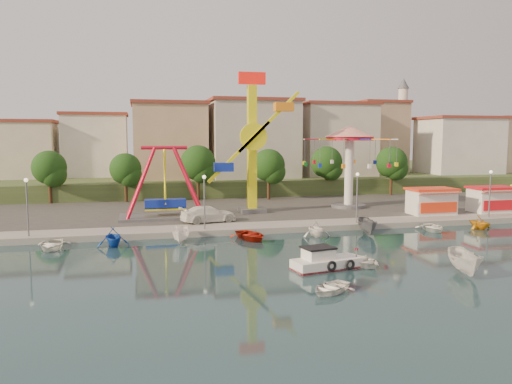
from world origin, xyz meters
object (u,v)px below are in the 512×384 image
object	(u,v)px
cabin_motorboat	(325,262)
skiff	(465,262)
rowboat_a	(361,260)
van	(208,214)
kamikaze_tower	(256,147)
wave_swinger	(349,148)
pirate_ship_ride	(165,184)

from	to	relation	value
cabin_motorboat	skiff	size ratio (longest dim) A/B	1.19
rowboat_a	van	bearing A→B (deg)	101.05
rowboat_a	van	size ratio (longest dim) A/B	0.63
kamikaze_tower	skiff	world-z (taller)	kamikaze_tower
kamikaze_tower	cabin_motorboat	size ratio (longest dim) A/B	3.08
rowboat_a	skiff	size ratio (longest dim) A/B	0.83
wave_swinger	cabin_motorboat	size ratio (longest dim) A/B	2.17
skiff	van	xyz separation A→B (m)	(-14.90, 22.16, 0.59)
rowboat_a	van	distance (m)	20.34
kamikaze_tower	cabin_motorboat	distance (m)	25.52
skiff	van	distance (m)	26.71
cabin_motorboat	rowboat_a	xyz separation A→B (m)	(2.98, 0.31, -0.09)
cabin_motorboat	skiff	world-z (taller)	skiff
cabin_motorboat	kamikaze_tower	bearing A→B (deg)	77.35
kamikaze_tower	van	size ratio (longest dim) A/B	2.79
pirate_ship_ride	van	world-z (taller)	pirate_ship_ride
rowboat_a	skiff	xyz separation A→B (m)	(5.96, -3.92, 0.48)
kamikaze_tower	rowboat_a	size ratio (longest dim) A/B	4.40
pirate_ship_ride	cabin_motorboat	size ratio (longest dim) A/B	1.87
van	skiff	bearing A→B (deg)	-159.46
kamikaze_tower	wave_swinger	distance (m)	12.67
pirate_ship_ride	kamikaze_tower	bearing A→B (deg)	9.27
wave_swinger	pirate_ship_ride	bearing A→B (deg)	-171.99
rowboat_a	van	world-z (taller)	van
wave_swinger	rowboat_a	world-z (taller)	wave_swinger
skiff	van	bearing A→B (deg)	141.43
pirate_ship_ride	wave_swinger	bearing A→B (deg)	8.01
pirate_ship_ride	cabin_motorboat	xyz separation A→B (m)	(10.24, -22.49, -3.92)
van	cabin_motorboat	bearing A→B (deg)	-175.56
rowboat_a	skiff	world-z (taller)	skiff
cabin_motorboat	skiff	xyz separation A→B (m)	(8.94, -3.61, 0.39)
skiff	van	world-z (taller)	van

